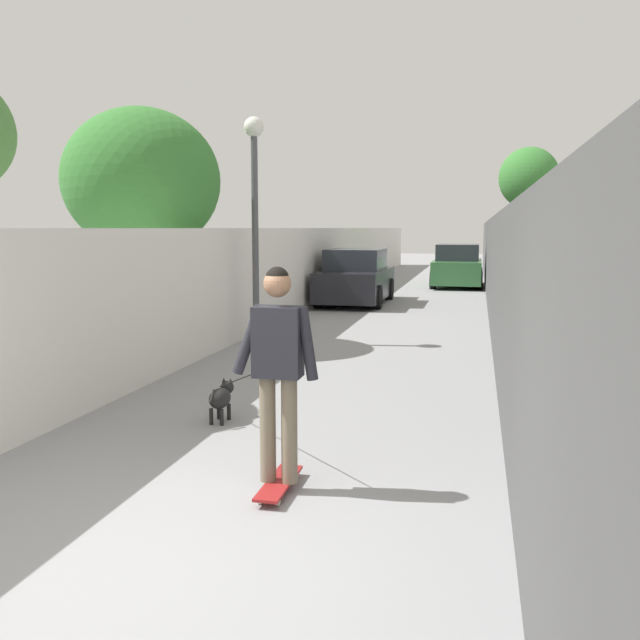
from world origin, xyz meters
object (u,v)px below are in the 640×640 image
tree_left_near (142,181)px  lamp_post (255,189)px  dog (221,397)px  tree_right_far (529,180)px  person_skateboarder (278,357)px  skateboard (279,483)px  car_near (356,278)px  car_far (457,267)px

tree_left_near → lamp_post: 1.98m
dog → lamp_post: bearing=14.0°
tree_right_far → dog: size_ratio=2.23×
tree_left_near → person_skateboarder: bearing=-144.8°
skateboard → dog: size_ratio=0.39×
tree_left_near → person_skateboarder: 7.63m
lamp_post → person_skateboarder: (-6.73, -2.42, -1.71)m
skateboard → dog: 2.16m
tree_left_near → skateboard: 7.94m
lamp_post → skateboard: lamp_post is taller
tree_right_far → car_near: 6.75m
dog → car_far: size_ratio=0.53×
car_near → lamp_post: bearing=175.2°
person_skateboarder → car_far: size_ratio=0.45×
tree_right_far → person_skateboarder: size_ratio=2.66×
dog → tree_left_near: bearing=35.9°
tree_right_far → car_far: bearing=39.3°
tree_right_far → tree_left_near: bearing=147.6°
tree_left_near → person_skateboarder: size_ratio=2.41×
tree_left_near → dog: 5.90m
tree_left_near → skateboard: bearing=-144.8°
tree_right_far → car_near: tree_right_far is taller
tree_right_far → lamp_post: 12.13m
skateboard → dog: bearing=33.6°
person_skateboarder → lamp_post: bearing=19.8°
tree_right_far → skateboard: bearing=170.2°
skateboard → tree_left_near: bearing=35.2°
lamp_post → skateboard: (-6.73, -2.42, -2.75)m
person_skateboarder → dog: (1.79, 1.19, -0.83)m
tree_left_near → person_skateboarder: tree_left_near is taller
tree_left_near → tree_right_far: 13.63m
person_skateboarder → car_far: 20.26m
skateboard → car_near: bearing=7.5°
tree_left_near → car_far: size_ratio=1.08×
car_near → car_far: bearing=-22.4°
car_near → skateboard: bearing=-172.5°
lamp_post → dog: bearing=-166.0°
lamp_post → car_near: 7.45m
lamp_post → car_near: lamp_post is taller
lamp_post → dog: 5.69m
person_skateboarder → skateboard: bearing=-14.0°
tree_right_far → dog: (-15.76, 4.20, -3.35)m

